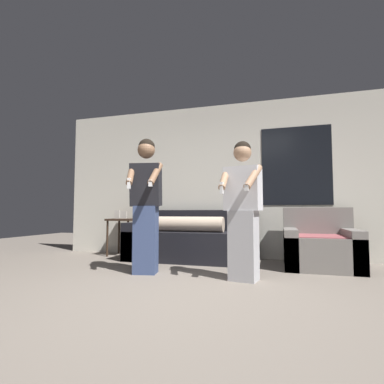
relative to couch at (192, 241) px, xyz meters
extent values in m
plane|color=slate|center=(0.48, -2.22, -0.32)|extent=(14.00, 14.00, 0.00)
cube|color=beige|center=(0.48, 0.48, 1.03)|extent=(6.25, 0.06, 2.70)
cube|color=black|center=(1.66, 0.44, 1.23)|extent=(1.10, 0.01, 1.30)
cube|color=black|center=(0.00, -0.03, -0.08)|extent=(2.09, 0.86, 0.47)
cube|color=black|center=(0.00, 0.29, 0.33)|extent=(2.09, 0.22, 0.35)
cube|color=black|center=(-0.91, -0.03, -0.01)|extent=(0.28, 0.86, 0.61)
cube|color=black|center=(0.91, -0.03, -0.01)|extent=(0.28, 0.86, 0.61)
cylinder|color=#CCB299|center=(0.00, -0.14, 0.28)|extent=(1.10, 0.24, 0.24)
cube|color=slate|center=(1.93, -0.15, -0.09)|extent=(0.98, 0.94, 0.45)
cube|color=slate|center=(1.93, 0.22, 0.34)|extent=(0.98, 0.20, 0.40)
cube|color=slate|center=(1.53, -0.15, -0.04)|extent=(0.18, 0.94, 0.55)
cube|color=slate|center=(2.33, -0.15, -0.04)|extent=(0.18, 0.94, 0.55)
cube|color=#994C51|center=(1.93, -0.20, 0.14)|extent=(0.83, 0.75, 0.01)
cube|color=#332319|center=(-1.36, 0.18, 0.33)|extent=(0.49, 0.48, 0.04)
cylinder|color=#332319|center=(-1.56, -0.02, 0.00)|extent=(0.04, 0.04, 0.63)
cylinder|color=#332319|center=(-1.15, -0.02, 0.00)|extent=(0.04, 0.04, 0.63)
cylinder|color=#332319|center=(-1.56, 0.38, 0.00)|extent=(0.04, 0.04, 0.63)
cylinder|color=#332319|center=(-1.15, 0.38, 0.00)|extent=(0.04, 0.04, 0.63)
cube|color=beige|center=(-1.48, 0.16, 0.42)|extent=(0.10, 0.02, 0.17)
cube|color=beige|center=(-1.36, 0.18, 0.41)|extent=(0.13, 0.02, 0.15)
cube|color=#384770|center=(-0.28, -1.16, 0.12)|extent=(0.32, 0.29, 0.86)
cube|color=black|center=(-0.28, -1.18, 0.83)|extent=(0.42, 0.33, 0.57)
sphere|color=brown|center=(-0.28, -1.18, 1.28)|extent=(0.23, 0.23, 0.23)
sphere|color=black|center=(-0.28, -1.17, 1.32)|extent=(0.22, 0.22, 0.22)
cylinder|color=brown|center=(-0.41, -1.35, 0.95)|extent=(0.19, 0.36, 0.33)
cube|color=white|center=(-0.36, -1.49, 0.82)|extent=(0.04, 0.04, 0.13)
cylinder|color=brown|center=(-0.10, -1.29, 0.95)|extent=(0.09, 0.36, 0.33)
cube|color=white|center=(-0.09, -1.45, 0.82)|extent=(0.05, 0.04, 0.08)
cube|color=#B2B2B7|center=(0.98, -1.21, 0.09)|extent=(0.35, 0.30, 0.80)
cube|color=silver|center=(0.98, -1.21, 0.75)|extent=(0.45, 0.31, 0.52)
sphere|color=#A37A5B|center=(0.98, -1.21, 1.17)|extent=(0.21, 0.21, 0.21)
sphere|color=black|center=(0.98, -1.20, 1.21)|extent=(0.20, 0.20, 0.20)
cylinder|color=#A37A5B|center=(0.78, -1.32, 0.86)|extent=(0.09, 0.36, 0.31)
cube|color=white|center=(0.78, -1.47, 0.74)|extent=(0.04, 0.04, 0.13)
cylinder|color=#A37A5B|center=(1.11, -1.39, 0.86)|extent=(0.20, 0.36, 0.31)
cube|color=white|center=(1.06, -1.53, 0.74)|extent=(0.05, 0.04, 0.08)
camera|label=1|loc=(1.39, -4.73, 0.48)|focal=28.00mm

